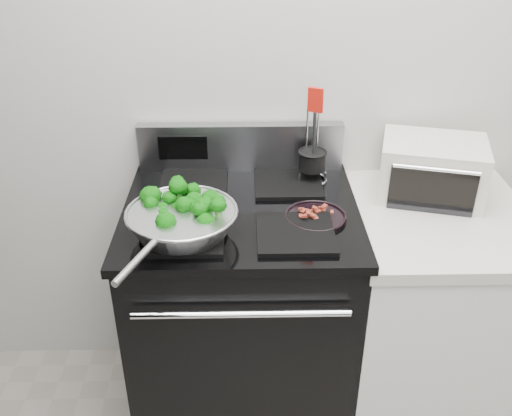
{
  "coord_description": "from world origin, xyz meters",
  "views": [
    {
      "loc": [
        -0.28,
        -0.24,
        1.9
      ],
      "look_at": [
        -0.25,
        1.36,
        0.98
      ],
      "focal_mm": 40.0,
      "sensor_mm": 36.0,
      "label": 1
    }
  ],
  "objects_px": {
    "gas_range": "(242,314)",
    "toaster_oven": "(432,169)",
    "utensil_holder": "(312,165)",
    "bacon_plate": "(316,214)",
    "skillet": "(182,220)"
  },
  "relations": [
    {
      "from": "gas_range",
      "to": "toaster_oven",
      "type": "distance_m",
      "value": 0.87
    },
    {
      "from": "gas_range",
      "to": "utensil_holder",
      "type": "bearing_deg",
      "value": 36.98
    },
    {
      "from": "gas_range",
      "to": "bacon_plate",
      "type": "height_order",
      "value": "gas_range"
    },
    {
      "from": "gas_range",
      "to": "skillet",
      "type": "height_order",
      "value": "gas_range"
    },
    {
      "from": "gas_range",
      "to": "utensil_holder",
      "type": "relative_size",
      "value": 3.17
    },
    {
      "from": "bacon_plate",
      "to": "utensil_holder",
      "type": "bearing_deg",
      "value": 87.04
    },
    {
      "from": "bacon_plate",
      "to": "toaster_oven",
      "type": "distance_m",
      "value": 0.48
    },
    {
      "from": "bacon_plate",
      "to": "toaster_oven",
      "type": "bearing_deg",
      "value": 26.02
    },
    {
      "from": "gas_range",
      "to": "skillet",
      "type": "distance_m",
      "value": 0.57
    },
    {
      "from": "gas_range",
      "to": "utensil_holder",
      "type": "distance_m",
      "value": 0.62
    },
    {
      "from": "utensil_holder",
      "to": "toaster_oven",
      "type": "height_order",
      "value": "utensil_holder"
    },
    {
      "from": "gas_range",
      "to": "bacon_plate",
      "type": "bearing_deg",
      "value": -16.88
    },
    {
      "from": "gas_range",
      "to": "bacon_plate",
      "type": "distance_m",
      "value": 0.54
    },
    {
      "from": "skillet",
      "to": "utensil_holder",
      "type": "distance_m",
      "value": 0.56
    },
    {
      "from": "skillet",
      "to": "bacon_plate",
      "type": "relative_size",
      "value": 2.62
    }
  ]
}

